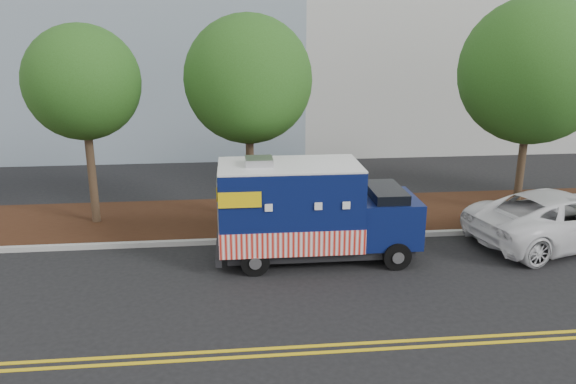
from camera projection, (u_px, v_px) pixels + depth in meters
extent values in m
plane|color=black|center=(291.00, 260.00, 15.70)|extent=(120.00, 120.00, 0.00)
cube|color=#9E9E99|center=(286.00, 239.00, 17.01)|extent=(120.00, 0.18, 0.15)
cube|color=black|center=(280.00, 216.00, 19.02)|extent=(120.00, 4.00, 0.15)
cube|color=gold|center=(314.00, 346.00, 11.46)|extent=(120.00, 0.10, 0.01)
cube|color=gold|center=(316.00, 353.00, 11.22)|extent=(120.00, 0.10, 0.01)
cylinder|color=#38281C|center=(92.00, 170.00, 17.84)|extent=(0.26, 0.26, 3.75)
sphere|color=#244E16|center=(83.00, 82.00, 17.05)|extent=(3.52, 3.52, 3.52)
cylinder|color=#38281C|center=(250.00, 168.00, 18.25)|extent=(0.26, 0.26, 3.68)
sphere|color=#244E16|center=(248.00, 79.00, 17.44)|extent=(4.01, 4.01, 4.01)
cylinder|color=#38281C|center=(521.00, 163.00, 18.87)|extent=(0.26, 0.26, 3.71)
sphere|color=#244E16|center=(533.00, 71.00, 18.00)|extent=(4.71, 4.71, 4.71)
cube|color=#473828|center=(248.00, 199.00, 17.17)|extent=(0.06, 0.06, 2.40)
cube|color=black|center=(318.00, 246.00, 15.68)|extent=(5.06, 1.74, 0.25)
cube|color=#0A1548|center=(289.00, 204.00, 15.25)|extent=(3.80, 2.09, 2.16)
cube|color=red|center=(289.00, 231.00, 15.47)|extent=(3.84, 2.15, 0.68)
cube|color=white|center=(289.00, 165.00, 14.94)|extent=(3.80, 2.09, 0.05)
cube|color=#B7B7BA|center=(259.00, 161.00, 14.83)|extent=(0.73, 0.73, 0.20)
cube|color=#0A1548|center=(386.00, 218.00, 15.65)|extent=(1.63, 1.95, 1.26)
cube|color=black|center=(385.00, 198.00, 15.47)|extent=(0.91, 1.76, 0.59)
cube|color=black|center=(414.00, 231.00, 15.84)|extent=(0.08, 1.80, 0.27)
cube|color=black|center=(219.00, 248.00, 15.42)|extent=(0.17, 2.03, 0.25)
cube|color=#B7B7BA|center=(219.00, 205.00, 15.06)|extent=(0.04, 1.62, 1.71)
cube|color=#B7B7BA|center=(295.00, 191.00, 16.29)|extent=(1.62, 0.04, 0.99)
cube|color=yellow|center=(240.00, 200.00, 13.96)|extent=(1.08, 0.02, 0.41)
cube|color=yellow|center=(239.00, 178.00, 16.01)|extent=(1.08, 0.02, 0.41)
cylinder|color=black|center=(397.00, 256.00, 14.99)|extent=(0.76, 0.26, 0.76)
cylinder|color=black|center=(379.00, 232.00, 16.75)|extent=(0.76, 0.26, 0.76)
cylinder|color=black|center=(255.00, 261.00, 14.64)|extent=(0.76, 0.26, 0.76)
cylinder|color=black|center=(253.00, 236.00, 16.39)|extent=(0.76, 0.26, 0.76)
imported|color=white|center=(562.00, 218.00, 16.68)|extent=(6.21, 3.95, 1.60)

